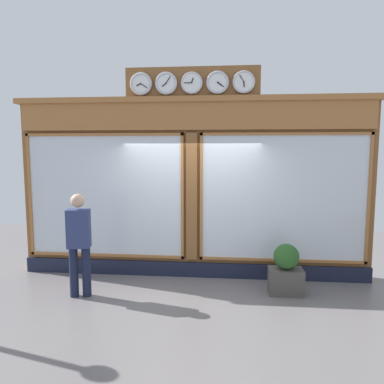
{
  "coord_description": "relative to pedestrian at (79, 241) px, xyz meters",
  "views": [
    {
      "loc": [
        -0.65,
        6.6,
        2.39
      ],
      "look_at": [
        0.0,
        0.0,
        1.61
      ],
      "focal_mm": 33.92,
      "sensor_mm": 36.0,
      "label": 1
    }
  ],
  "objects": [
    {
      "name": "ground_plane",
      "position": [
        -1.72,
        1.69,
        -0.93
      ],
      "size": [
        14.0,
        14.0,
        0.0
      ],
      "primitive_type": "plane",
      "color": "slate"
    },
    {
      "name": "shop_facade",
      "position": [
        -1.72,
        -1.24,
        0.76
      ],
      "size": [
        6.63,
        0.42,
        3.85
      ],
      "color": "brown",
      "rests_on": "ground_plane"
    },
    {
      "name": "pedestrian",
      "position": [
        0.0,
        0.0,
        0.0
      ],
      "size": [
        0.4,
        0.29,
        1.69
      ],
      "color": "#191E38",
      "rests_on": "ground_plane"
    },
    {
      "name": "planter_box",
      "position": [
        -3.35,
        -0.44,
        -0.72
      ],
      "size": [
        0.56,
        0.36,
        0.42
      ],
      "primitive_type": "cube",
      "color": "#4C4742",
      "rests_on": "ground_plane"
    },
    {
      "name": "planter_shrub",
      "position": [
        -3.35,
        -0.44,
        -0.3
      ],
      "size": [
        0.42,
        0.42,
        0.42
      ],
      "primitive_type": "sphere",
      "color": "#285623",
      "rests_on": "planter_box"
    }
  ]
}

